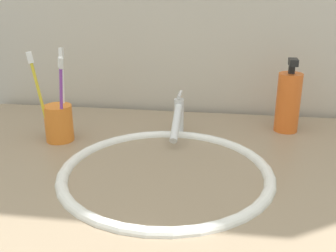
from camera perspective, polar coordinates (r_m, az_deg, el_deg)
The scene contains 7 objects.
sink_basin at distance 0.84m, azimuth -0.29°, elevation -9.56°, with size 0.43×0.43×0.13m.
faucet at distance 0.98m, azimuth 1.40°, elevation 1.17°, with size 0.02×0.15×0.10m.
toothbrush_cup at distance 0.99m, azimuth -15.12°, elevation 0.40°, with size 0.07×0.07×0.09m, color orange.
toothbrush_purple at distance 0.93m, azimuth -14.81°, elevation 4.17°, with size 0.04×0.05×0.20m.
toothbrush_white at distance 0.99m, azimuth -14.60°, elevation 5.29°, with size 0.01×0.03×0.21m.
toothbrush_yellow at distance 0.96m, azimuth -17.70°, elevation 4.51°, with size 0.04×0.02×0.21m.
soap_dispenser at distance 1.05m, azimuth 16.58°, elevation 3.33°, with size 0.06×0.06×0.19m.
Camera 1 is at (0.12, -0.77, 1.24)m, focal length 43.28 mm.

